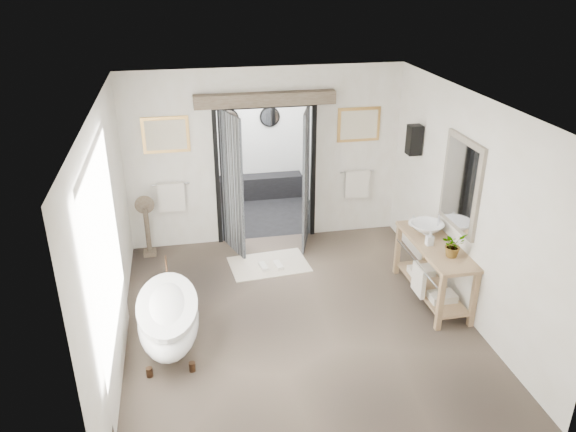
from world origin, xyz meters
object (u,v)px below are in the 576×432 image
object	(u,v)px
rug	(269,264)
vanity	(432,266)
clawfoot_tub	(168,316)
basin	(427,228)

from	to	relation	value
rug	vanity	bearing A→B (deg)	-33.35
clawfoot_tub	vanity	size ratio (longest dim) A/B	1.04
rug	basin	distance (m)	2.51
clawfoot_tub	vanity	world-z (taller)	vanity
basin	vanity	bearing A→B (deg)	-115.70
clawfoot_tub	basin	distance (m)	3.72
basin	clawfoot_tub	bearing A→B (deg)	168.53
clawfoot_tub	rug	xyz separation A→B (m)	(1.53, 1.72, -0.39)
clawfoot_tub	rug	bearing A→B (deg)	48.37
clawfoot_tub	rug	world-z (taller)	clawfoot_tub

